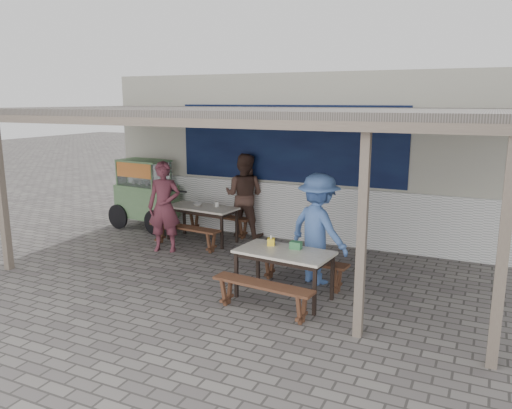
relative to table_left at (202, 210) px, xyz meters
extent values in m
plane|color=#68625E|center=(1.73, -2.02, -0.67)|extent=(60.00, 60.00, 0.00)
cube|color=#AFAC9D|center=(1.73, 1.58, 1.08)|extent=(9.00, 1.20, 3.50)
cube|color=white|center=(1.73, 0.95, -0.07)|extent=(9.00, 0.10, 1.20)
cube|color=#0F2047|center=(1.53, 0.97, 1.38)|extent=(5.00, 0.03, 1.60)
cube|color=#615A53|center=(1.73, -1.02, 2.08)|extent=(9.00, 4.20, 0.12)
cube|color=#776B5A|center=(1.73, -3.07, 1.98)|extent=(9.00, 0.12, 0.12)
cube|color=#776B5A|center=(-2.17, -3.02, 0.68)|extent=(0.12, 0.12, 2.70)
cube|color=#776B5A|center=(5.63, -3.02, 0.68)|extent=(0.12, 0.12, 2.70)
cube|color=#776B5A|center=(4.08, -2.92, 0.68)|extent=(0.11, 0.11, 2.70)
cube|color=silver|center=(0.00, 0.00, 0.06)|extent=(1.57, 0.81, 0.04)
cube|color=black|center=(0.00, 0.00, 0.00)|extent=(1.47, 0.70, 0.06)
cube|color=black|center=(-0.72, -0.21, -0.32)|extent=(0.05, 0.05, 0.71)
cube|color=black|center=(0.67, -0.34, -0.32)|extent=(0.05, 0.05, 0.71)
cube|color=black|center=(-0.67, 0.34, -0.32)|extent=(0.05, 0.05, 0.71)
cube|color=black|center=(0.72, 0.21, -0.32)|extent=(0.05, 0.05, 0.71)
cube|color=brown|center=(-0.05, -0.59, -0.24)|extent=(1.64, 0.43, 0.04)
cube|color=brown|center=(-0.71, -0.52, -0.47)|extent=(0.08, 0.28, 0.41)
cube|color=brown|center=(0.60, -0.65, -0.47)|extent=(0.08, 0.28, 0.41)
cube|color=brown|center=(0.05, 0.59, -0.24)|extent=(1.64, 0.43, 0.04)
cube|color=brown|center=(-0.60, 0.65, -0.47)|extent=(0.08, 0.28, 0.41)
cube|color=brown|center=(0.71, 0.52, -0.47)|extent=(0.08, 0.28, 0.41)
cube|color=silver|center=(2.76, -2.18, 0.06)|extent=(1.48, 0.90, 0.04)
cube|color=black|center=(2.76, -2.18, 0.00)|extent=(1.37, 0.79, 0.06)
cube|color=black|center=(2.09, -2.44, -0.32)|extent=(0.05, 0.05, 0.71)
cube|color=black|center=(3.38, -2.56, -0.32)|extent=(0.05, 0.05, 0.71)
cube|color=black|center=(2.15, -1.80, -0.32)|extent=(0.05, 0.05, 0.71)
cube|color=black|center=(3.44, -1.93, -0.32)|extent=(0.05, 0.05, 0.71)
cube|color=brown|center=(2.70, -2.82, -0.24)|extent=(1.53, 0.43, 0.04)
cube|color=brown|center=(2.10, -2.76, -0.47)|extent=(0.08, 0.28, 0.41)
cube|color=brown|center=(3.31, -2.88, -0.47)|extent=(0.08, 0.28, 0.41)
cube|color=brown|center=(2.83, -1.54, -0.24)|extent=(1.53, 0.43, 0.04)
cube|color=brown|center=(2.22, -1.48, -0.47)|extent=(0.08, 0.28, 0.41)
cube|color=brown|center=(3.43, -1.60, -0.47)|extent=(0.08, 0.28, 0.41)
cube|color=#63875A|center=(-1.72, 0.38, -0.01)|extent=(1.45, 0.85, 0.72)
cube|color=#63875A|center=(-1.72, 0.38, -0.39)|extent=(1.39, 0.80, 0.05)
cylinder|color=black|center=(-2.32, 0.05, -0.39)|extent=(0.58, 0.11, 0.57)
cylinder|color=black|center=(-1.19, -0.06, -0.39)|extent=(0.58, 0.11, 0.57)
cube|color=silver|center=(-1.77, 0.39, 0.63)|extent=(1.18, 0.72, 0.56)
cube|color=#63875A|center=(-1.77, 0.39, 0.91)|extent=(1.23, 0.77, 0.04)
cube|color=#C0392D|center=(-1.80, 0.06, 0.73)|extent=(1.02, 0.12, 0.33)
cylinder|color=black|center=(-0.90, 0.30, 0.30)|extent=(0.72, 0.11, 0.04)
imported|color=brown|center=(-0.29, -0.91, 0.22)|extent=(0.75, 0.61, 1.79)
imported|color=#4E352C|center=(0.64, 0.73, 0.24)|extent=(0.95, 0.77, 1.83)
imported|color=#4C71B9|center=(3.00, -1.30, 0.23)|extent=(1.35, 1.12, 1.81)
cube|color=yellow|center=(2.47, -2.00, 0.13)|extent=(0.14, 0.14, 0.11)
cube|color=#387E48|center=(2.88, -2.01, 0.13)|extent=(0.17, 0.12, 0.11)
cylinder|color=silver|center=(0.29, 0.14, 0.13)|extent=(0.09, 0.09, 0.10)
imported|color=silver|center=(-0.15, 0.09, 0.10)|extent=(0.27, 0.27, 0.05)
camera|label=1|loc=(5.42, -8.79, 2.27)|focal=35.00mm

